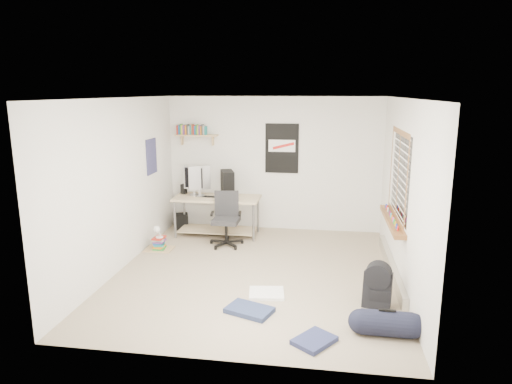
# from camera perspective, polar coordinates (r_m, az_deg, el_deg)

# --- Properties ---
(floor) EXTENTS (4.00, 4.50, 0.01)m
(floor) POSITION_cam_1_polar(r_m,az_deg,el_deg) (6.76, -0.03, -10.08)
(floor) COLOR gray
(floor) RESTS_ON ground
(ceiling) EXTENTS (4.00, 4.50, 0.01)m
(ceiling) POSITION_cam_1_polar(r_m,az_deg,el_deg) (6.24, -0.04, 11.71)
(ceiling) COLOR white
(ceiling) RESTS_ON ground
(back_wall) EXTENTS (4.00, 0.01, 2.50)m
(back_wall) POSITION_cam_1_polar(r_m,az_deg,el_deg) (8.58, 2.24, 3.51)
(back_wall) COLOR silver
(back_wall) RESTS_ON ground
(left_wall) EXTENTS (0.01, 4.50, 2.50)m
(left_wall) POSITION_cam_1_polar(r_m,az_deg,el_deg) (6.97, -16.57, 0.88)
(left_wall) COLOR silver
(left_wall) RESTS_ON ground
(right_wall) EXTENTS (0.01, 4.50, 2.50)m
(right_wall) POSITION_cam_1_polar(r_m,az_deg,el_deg) (6.40, 18.00, -0.21)
(right_wall) COLOR silver
(right_wall) RESTS_ON ground
(desk) EXTENTS (1.56, 0.70, 0.71)m
(desk) POSITION_cam_1_polar(r_m,az_deg,el_deg) (8.36, -4.86, -2.98)
(desk) COLOR tan
(desk) RESTS_ON floor
(monitor_left) EXTENTS (0.40, 0.15, 0.42)m
(monitor_left) POSITION_cam_1_polar(r_m,az_deg,el_deg) (8.41, -7.75, 0.92)
(monitor_left) COLOR #99999E
(monitor_left) RESTS_ON desk
(monitor_right) EXTENTS (0.40, 0.26, 0.43)m
(monitor_right) POSITION_cam_1_polar(r_m,az_deg,el_deg) (8.34, -7.06, 0.87)
(monitor_right) COLOR #A1A1A6
(monitor_right) RESTS_ON desk
(pc_tower) EXTENTS (0.34, 0.47, 0.45)m
(pc_tower) POSITION_cam_1_polar(r_m,az_deg,el_deg) (8.46, -3.59, 1.17)
(pc_tower) COLOR black
(pc_tower) RESTS_ON desk
(keyboard) EXTENTS (0.38, 0.15, 0.02)m
(keyboard) POSITION_cam_1_polar(r_m,az_deg,el_deg) (8.32, -6.25, -0.60)
(keyboard) COLOR black
(keyboard) RESTS_ON desk
(speaker_left) EXTENTS (0.11, 0.11, 0.19)m
(speaker_left) POSITION_cam_1_polar(r_m,az_deg,el_deg) (8.60, -9.01, 0.34)
(speaker_left) COLOR black
(speaker_left) RESTS_ON desk
(speaker_right) EXTENTS (0.11, 0.11, 0.17)m
(speaker_right) POSITION_cam_1_polar(r_m,az_deg,el_deg) (7.99, -3.02, -0.52)
(speaker_right) COLOR black
(speaker_right) RESTS_ON desk
(office_chair) EXTENTS (0.68, 0.68, 0.92)m
(office_chair) POSITION_cam_1_polar(r_m,az_deg,el_deg) (7.76, -3.76, -3.23)
(office_chair) COLOR #262629
(office_chair) RESTS_ON floor
(wall_shelf) EXTENTS (0.80, 0.22, 0.24)m
(wall_shelf) POSITION_cam_1_polar(r_m,az_deg,el_deg) (8.68, -7.44, 7.05)
(wall_shelf) COLOR tan
(wall_shelf) RESTS_ON back_wall
(poster_back_wall) EXTENTS (0.62, 0.03, 0.92)m
(poster_back_wall) POSITION_cam_1_polar(r_m,az_deg,el_deg) (8.50, 3.25, 5.46)
(poster_back_wall) COLOR black
(poster_back_wall) RESTS_ON back_wall
(poster_left_wall) EXTENTS (0.02, 0.42, 0.60)m
(poster_left_wall) POSITION_cam_1_polar(r_m,az_deg,el_deg) (8.00, -12.93, 4.36)
(poster_left_wall) COLOR navy
(poster_left_wall) RESTS_ON left_wall
(window) EXTENTS (0.10, 1.50, 1.26)m
(window) POSITION_cam_1_polar(r_m,az_deg,el_deg) (6.65, 17.25, 2.05)
(window) COLOR brown
(window) RESTS_ON right_wall
(baseboard_heater) EXTENTS (0.08, 2.50, 0.18)m
(baseboard_heater) POSITION_cam_1_polar(r_m,az_deg,el_deg) (7.01, 16.56, -8.95)
(baseboard_heater) COLOR #B7B2A8
(baseboard_heater) RESTS_ON floor
(backpack) EXTENTS (0.39, 0.34, 0.45)m
(backpack) POSITION_cam_1_polar(r_m,az_deg,el_deg) (5.93, 14.93, -11.73)
(backpack) COLOR black
(backpack) RESTS_ON floor
(duffel_bag) EXTENTS (0.29, 0.29, 0.55)m
(duffel_bag) POSITION_cam_1_polar(r_m,az_deg,el_deg) (5.31, 16.00, -15.52)
(duffel_bag) COLOR black
(duffel_bag) RESTS_ON floor
(tshirt) EXTENTS (0.50, 0.44, 0.04)m
(tshirt) POSITION_cam_1_polar(r_m,az_deg,el_deg) (6.08, 1.32, -12.54)
(tshirt) COLOR white
(tshirt) RESTS_ON floor
(jeans_a) EXTENTS (0.62, 0.51, 0.06)m
(jeans_a) POSITION_cam_1_polar(r_m,az_deg,el_deg) (5.64, -0.83, -14.54)
(jeans_a) COLOR navy
(jeans_a) RESTS_ON floor
(jeans_b) EXTENTS (0.51, 0.54, 0.05)m
(jeans_b) POSITION_cam_1_polar(r_m,az_deg,el_deg) (5.08, 7.29, -17.94)
(jeans_b) COLOR #22284D
(jeans_b) RESTS_ON floor
(book_stack) EXTENTS (0.50, 0.46, 0.28)m
(book_stack) POSITION_cam_1_polar(r_m,az_deg,el_deg) (7.81, -12.04, -5.98)
(book_stack) COLOR brown
(book_stack) RESTS_ON floor
(desk_lamp) EXTENTS (0.20, 0.24, 0.21)m
(desk_lamp) POSITION_cam_1_polar(r_m,az_deg,el_deg) (7.72, -12.03, -4.42)
(desk_lamp) COLOR white
(desk_lamp) RESTS_ON book_stack
(subwoofer) EXTENTS (0.33, 0.33, 0.29)m
(subwoofer) POSITION_cam_1_polar(r_m,az_deg,el_deg) (8.90, -9.34, -3.65)
(subwoofer) COLOR black
(subwoofer) RESTS_ON floor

